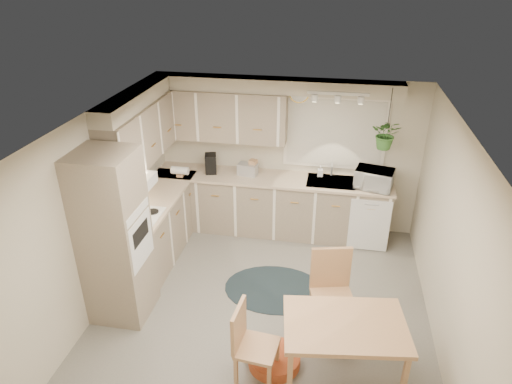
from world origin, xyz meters
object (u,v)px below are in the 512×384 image
(dining_table, at_px, (342,352))
(microwave, at_px, (374,177))
(braided_rug, at_px, (275,289))
(pet_bed, at_px, (274,359))
(chair_left, at_px, (257,346))
(chair_back, at_px, (333,298))

(dining_table, height_order, microwave, microwave)
(braided_rug, bearing_deg, pet_bed, -82.04)
(chair_left, relative_size, braided_rug, 0.67)
(pet_bed, bearing_deg, microwave, 68.03)
(dining_table, distance_m, pet_bed, 0.76)
(dining_table, xyz_separation_m, chair_back, (-0.12, 0.64, 0.14))
(chair_left, distance_m, microwave, 3.12)
(microwave, bearing_deg, chair_left, -100.35)
(chair_left, distance_m, braided_rug, 1.51)
(dining_table, bearing_deg, microwave, 82.41)
(dining_table, distance_m, chair_back, 0.67)
(dining_table, relative_size, pet_bed, 2.13)
(dining_table, xyz_separation_m, chair_left, (-0.84, -0.15, 0.07))
(chair_back, bearing_deg, chair_left, 34.24)
(pet_bed, relative_size, microwave, 1.06)
(dining_table, distance_m, chair_left, 0.86)
(dining_table, bearing_deg, pet_bed, 174.63)
(chair_left, bearing_deg, pet_bed, 150.54)
(microwave, bearing_deg, pet_bed, -99.25)
(chair_left, xyz_separation_m, microwave, (1.19, 2.81, 0.67))
(braided_rug, bearing_deg, chair_back, -41.38)
(pet_bed, bearing_deg, chair_left, -125.09)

